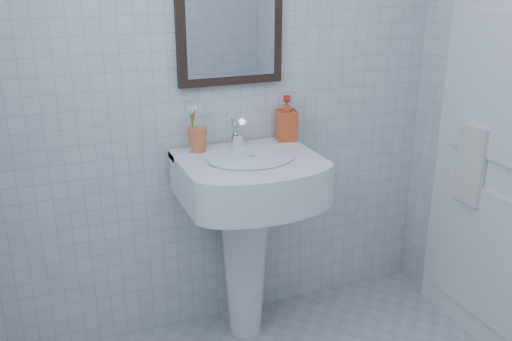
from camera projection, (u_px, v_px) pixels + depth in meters
name	position (u px, v px, depth m)	size (l,w,h in m)	color
wall_back	(226.00, 82.00, 2.66)	(2.20, 0.02, 2.50)	silver
washbasin	(247.00, 216.00, 2.69)	(0.63, 0.46, 0.96)	white
faucet	(237.00, 135.00, 2.66)	(0.06, 0.13, 0.15)	white
toothbrush_cup	(198.00, 140.00, 2.60)	(0.09, 0.09, 0.11)	#D86638
soap_dispenser	(287.00, 118.00, 2.76)	(0.10, 0.10, 0.22)	red
wall_mirror	(230.00, 16.00, 2.55)	(0.50, 0.04, 0.62)	black
bathroom_door	(502.00, 145.00, 2.56)	(0.04, 0.80, 2.00)	silver
towel_ring	(479.00, 128.00, 2.65)	(0.18, 0.18, 0.01)	white
hand_towel	(471.00, 165.00, 2.70)	(0.03, 0.16, 0.38)	silver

